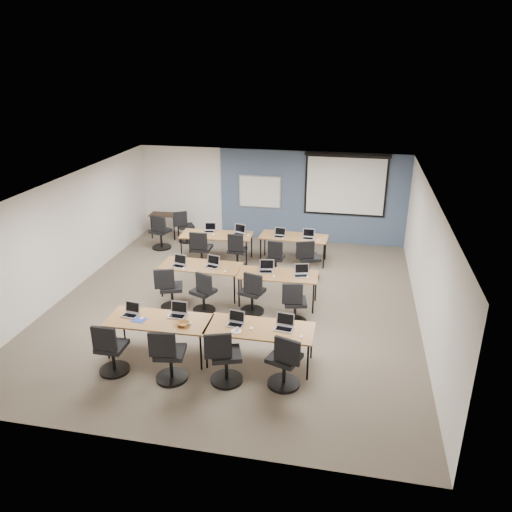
% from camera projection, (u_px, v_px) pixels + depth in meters
% --- Properties ---
extents(floor, '(8.00, 9.00, 0.02)m').
position_uv_depth(floor, '(235.00, 304.00, 11.30)').
color(floor, '#6B6354').
rests_on(floor, ground).
extents(ceiling, '(8.00, 9.00, 0.02)m').
position_uv_depth(ceiling, '(233.00, 187.00, 10.29)').
color(ceiling, white).
rests_on(ceiling, ground).
extents(wall_back, '(8.00, 0.04, 2.70)m').
position_uv_depth(wall_back, '(270.00, 195.00, 14.88)').
color(wall_back, beige).
rests_on(wall_back, ground).
extents(wall_front, '(8.00, 0.04, 2.70)m').
position_uv_depth(wall_front, '(155.00, 366.00, 6.71)').
color(wall_front, beige).
rests_on(wall_front, ground).
extents(wall_left, '(0.04, 9.00, 2.70)m').
position_uv_depth(wall_left, '(66.00, 236.00, 11.53)').
color(wall_left, beige).
rests_on(wall_left, ground).
extents(wall_right, '(0.04, 9.00, 2.70)m').
position_uv_depth(wall_right, '(427.00, 263.00, 10.06)').
color(wall_right, beige).
rests_on(wall_right, ground).
extents(blue_accent_panel, '(5.50, 0.04, 2.70)m').
position_uv_depth(blue_accent_panel, '(312.00, 198.00, 14.63)').
color(blue_accent_panel, '#3D5977').
rests_on(blue_accent_panel, wall_back).
extents(whiteboard, '(1.28, 0.03, 0.98)m').
position_uv_depth(whiteboard, '(260.00, 192.00, 14.83)').
color(whiteboard, '#B5B9C0').
rests_on(whiteboard, wall_back).
extents(projector_screen, '(2.40, 0.10, 1.82)m').
position_uv_depth(projector_screen, '(346.00, 182.00, 14.19)').
color(projector_screen, black).
rests_on(projector_screen, wall_back).
extents(training_table_front_left, '(1.92, 0.80, 0.73)m').
position_uv_depth(training_table_front_left, '(159.00, 322.00, 9.16)').
color(training_table_front_left, '#9B6E3E').
rests_on(training_table_front_left, floor).
extents(training_table_front_right, '(1.93, 0.80, 0.73)m').
position_uv_depth(training_table_front_right, '(260.00, 330.00, 8.89)').
color(training_table_front_right, brown).
rests_on(training_table_front_right, floor).
extents(training_table_mid_left, '(1.86, 0.78, 0.73)m').
position_uv_depth(training_table_mid_left, '(201.00, 267.00, 11.52)').
color(training_table_mid_left, brown).
rests_on(training_table_mid_left, floor).
extents(training_table_mid_right, '(1.77, 0.74, 0.73)m').
position_uv_depth(training_table_mid_right, '(278.00, 276.00, 11.06)').
color(training_table_mid_right, olive).
rests_on(training_table_mid_right, floor).
extents(training_table_back_left, '(1.92, 0.80, 0.73)m').
position_uv_depth(training_table_back_left, '(217.00, 236.00, 13.49)').
color(training_table_back_left, brown).
rests_on(training_table_back_left, floor).
extents(training_table_back_right, '(1.80, 0.75, 0.73)m').
position_uv_depth(training_table_back_right, '(294.00, 238.00, 13.36)').
color(training_table_back_right, brown).
rests_on(training_table_back_right, floor).
extents(laptop_0, '(0.30, 0.25, 0.23)m').
position_uv_depth(laptop_0, '(131.00, 312.00, 9.30)').
color(laptop_0, silver).
rests_on(laptop_0, training_table_front_left).
extents(mouse_0, '(0.08, 0.10, 0.03)m').
position_uv_depth(mouse_0, '(142.00, 318.00, 9.17)').
color(mouse_0, white).
rests_on(mouse_0, training_table_front_left).
extents(task_chair_0, '(0.53, 0.53, 1.01)m').
position_uv_depth(task_chair_0, '(111.00, 353.00, 8.70)').
color(task_chair_0, black).
rests_on(task_chair_0, floor).
extents(laptop_1, '(0.32, 0.27, 0.24)m').
position_uv_depth(laptop_1, '(178.00, 312.00, 9.28)').
color(laptop_1, '#B4B4BE').
rests_on(laptop_1, training_table_front_left).
extents(mouse_1, '(0.08, 0.11, 0.03)m').
position_uv_depth(mouse_1, '(190.00, 323.00, 9.00)').
color(mouse_1, white).
rests_on(mouse_1, training_table_front_left).
extents(task_chair_1, '(0.56, 0.56, 1.04)m').
position_uv_depth(task_chair_1, '(169.00, 359.00, 8.49)').
color(task_chair_1, black).
rests_on(task_chair_1, floor).
extents(laptop_2, '(0.30, 0.26, 0.23)m').
position_uv_depth(laptop_2, '(236.00, 321.00, 8.97)').
color(laptop_2, '#ADADB7').
rests_on(laptop_2, training_table_front_right).
extents(mouse_2, '(0.09, 0.11, 0.04)m').
position_uv_depth(mouse_2, '(251.00, 328.00, 8.83)').
color(mouse_2, white).
rests_on(mouse_2, training_table_front_right).
extents(task_chair_2, '(0.59, 0.57, 1.04)m').
position_uv_depth(task_chair_2, '(224.00, 361.00, 8.43)').
color(task_chair_2, black).
rests_on(task_chair_2, floor).
extents(laptop_3, '(0.33, 0.28, 0.25)m').
position_uv_depth(laptop_3, '(285.00, 325.00, 8.85)').
color(laptop_3, silver).
rests_on(laptop_3, training_table_front_right).
extents(mouse_3, '(0.06, 0.10, 0.03)m').
position_uv_depth(mouse_3, '(301.00, 337.00, 8.58)').
color(mouse_3, white).
rests_on(mouse_3, training_table_front_right).
extents(task_chair_3, '(0.58, 0.56, 1.03)m').
position_uv_depth(task_chair_3, '(285.00, 365.00, 8.33)').
color(task_chair_3, black).
rests_on(task_chair_3, floor).
extents(laptop_4, '(0.32, 0.27, 0.24)m').
position_uv_depth(laptop_4, '(179.00, 263.00, 11.46)').
color(laptop_4, silver).
rests_on(laptop_4, training_table_mid_left).
extents(mouse_4, '(0.06, 0.09, 0.03)m').
position_uv_depth(mouse_4, '(184.00, 269.00, 11.28)').
color(mouse_4, white).
rests_on(mouse_4, training_table_mid_left).
extents(task_chair_4, '(0.55, 0.54, 1.01)m').
position_uv_depth(task_chair_4, '(170.00, 292.00, 10.92)').
color(task_chair_4, black).
rests_on(task_chair_4, floor).
extents(laptop_5, '(0.32, 0.27, 0.24)m').
position_uv_depth(laptop_5, '(212.00, 264.00, 11.43)').
color(laptop_5, silver).
rests_on(laptop_5, training_table_mid_left).
extents(mouse_5, '(0.06, 0.09, 0.03)m').
position_uv_depth(mouse_5, '(225.00, 271.00, 11.16)').
color(mouse_5, white).
rests_on(mouse_5, training_table_mid_left).
extents(task_chair_5, '(0.53, 0.50, 0.98)m').
position_uv_depth(task_chair_5, '(204.00, 296.00, 10.78)').
color(task_chair_5, black).
rests_on(task_chair_5, floor).
extents(laptop_6, '(0.32, 0.28, 0.25)m').
position_uv_depth(laptop_6, '(266.00, 269.00, 11.17)').
color(laptop_6, '#B4B5BC').
rests_on(laptop_6, training_table_mid_right).
extents(mouse_6, '(0.06, 0.09, 0.03)m').
position_uv_depth(mouse_6, '(274.00, 276.00, 10.91)').
color(mouse_6, white).
rests_on(mouse_6, training_table_mid_right).
extents(task_chair_6, '(0.53, 0.52, 1.00)m').
position_uv_depth(task_chair_6, '(252.00, 296.00, 10.74)').
color(task_chair_6, black).
rests_on(task_chair_6, floor).
extents(laptop_7, '(0.32, 0.27, 0.24)m').
position_uv_depth(laptop_7, '(301.00, 273.00, 10.96)').
color(laptop_7, '#B1B1B6').
rests_on(laptop_7, training_table_mid_right).
extents(mouse_7, '(0.09, 0.12, 0.04)m').
position_uv_depth(mouse_7, '(308.00, 277.00, 10.86)').
color(mouse_7, white).
rests_on(mouse_7, training_table_mid_right).
extents(task_chair_7, '(0.51, 0.51, 0.99)m').
position_uv_depth(task_chair_7, '(294.00, 307.00, 10.30)').
color(task_chair_7, black).
rests_on(task_chair_7, floor).
extents(laptop_8, '(0.30, 0.26, 0.23)m').
position_uv_depth(laptop_8, '(210.00, 229.00, 13.68)').
color(laptop_8, '#B5B5BF').
rests_on(laptop_8, training_table_back_left).
extents(mouse_8, '(0.08, 0.11, 0.03)m').
position_uv_depth(mouse_8, '(214.00, 234.00, 13.45)').
color(mouse_8, white).
rests_on(mouse_8, training_table_back_left).
extents(task_chair_8, '(0.57, 0.57, 1.04)m').
position_uv_depth(task_chair_8, '(201.00, 253.00, 13.04)').
color(task_chair_8, black).
rests_on(task_chair_8, floor).
extents(laptop_9, '(0.33, 0.28, 0.25)m').
position_uv_depth(laptop_9, '(239.00, 232.00, 13.50)').
color(laptop_9, '#B2B2B8').
rests_on(laptop_9, training_table_back_left).
extents(mouse_9, '(0.10, 0.12, 0.04)m').
position_uv_depth(mouse_9, '(248.00, 235.00, 13.39)').
color(mouse_9, white).
rests_on(mouse_9, training_table_back_left).
extents(task_chair_9, '(0.50, 0.50, 0.99)m').
position_uv_depth(task_chair_9, '(237.00, 254.00, 13.05)').
color(task_chair_9, black).
rests_on(task_chair_9, floor).
extents(laptop_10, '(0.30, 0.26, 0.23)m').
position_uv_depth(laptop_10, '(280.00, 235.00, 13.30)').
color(laptop_10, '#AAAAB2').
rests_on(laptop_10, training_table_back_right).
extents(mouse_10, '(0.06, 0.09, 0.03)m').
position_uv_depth(mouse_10, '(283.00, 238.00, 13.17)').
color(mouse_10, white).
rests_on(mouse_10, training_table_back_right).
extents(task_chair_10, '(0.46, 0.46, 0.95)m').
position_uv_depth(task_chair_10, '(276.00, 260.00, 12.67)').
color(task_chair_10, black).
rests_on(task_chair_10, floor).
extents(laptop_11, '(0.31, 0.26, 0.24)m').
position_uv_depth(laptop_11, '(308.00, 236.00, 13.18)').
color(laptop_11, '#A7A7B0').
rests_on(laptop_11, training_table_back_right).
extents(mouse_11, '(0.07, 0.10, 0.03)m').
position_uv_depth(mouse_11, '(318.00, 240.00, 13.05)').
color(mouse_11, white).
rests_on(mouse_11, training_table_back_right).
extents(task_chair_11, '(0.59, 0.56, 1.04)m').
position_uv_depth(task_chair_11, '(308.00, 262.00, 12.45)').
color(task_chair_11, black).
rests_on(task_chair_11, floor).
extents(blue_mousepad, '(0.27, 0.23, 0.01)m').
position_uv_depth(blue_mousepad, '(139.00, 320.00, 9.13)').
color(blue_mousepad, '#253C9B').
rests_on(blue_mousepad, training_table_front_left).
extents(snack_bowl, '(0.27, 0.27, 0.06)m').
position_uv_depth(snack_bowl, '(183.00, 324.00, 8.95)').
color(snack_bowl, brown).
rests_on(snack_bowl, training_table_front_left).
extents(snack_plate, '(0.23, 0.23, 0.01)m').
position_uv_depth(snack_plate, '(236.00, 331.00, 8.75)').
color(snack_plate, white).
rests_on(snack_plate, training_table_front_right).
extents(coffee_cup, '(0.07, 0.07, 0.05)m').
position_uv_depth(coffee_cup, '(237.00, 330.00, 8.74)').
color(coffee_cup, silver).
rests_on(coffee_cup, snack_plate).
extents(utility_table, '(0.85, 0.47, 0.75)m').
position_uv_depth(utility_table, '(164.00, 217.00, 15.18)').
color(utility_table, black).
rests_on(utility_table, floor).
extents(spare_chair_a, '(0.55, 0.49, 0.98)m').
position_uv_depth(spare_chair_a, '(185.00, 229.00, 14.90)').
color(spare_chair_a, black).
rests_on(spare_chair_a, floor).
extents(spare_chair_b, '(0.56, 0.56, 1.03)m').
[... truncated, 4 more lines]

